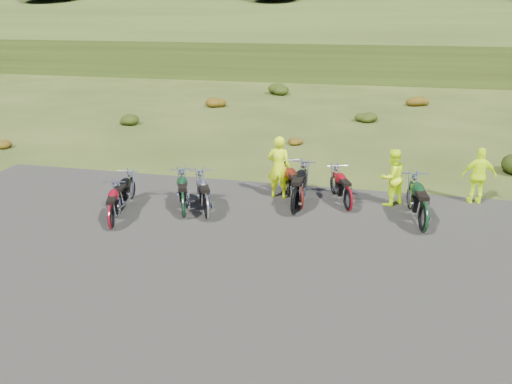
% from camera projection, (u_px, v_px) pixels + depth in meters
% --- Properties ---
extents(ground, '(300.00, 300.00, 0.00)m').
position_uv_depth(ground, '(255.00, 235.00, 12.88)').
color(ground, '#2F3D14').
rests_on(ground, ground).
extents(gravel_pad, '(20.00, 12.00, 0.04)m').
position_uv_depth(gravel_pad, '(235.00, 272.00, 11.05)').
color(gravel_pad, black).
rests_on(gravel_pad, ground).
extents(hill_slope, '(300.00, 45.97, 9.37)m').
position_uv_depth(hill_slope, '(349.00, 57.00, 58.62)').
color(hill_slope, '#313E14').
rests_on(hill_slope, ground).
extents(hill_plateau, '(300.00, 90.00, 9.17)m').
position_uv_depth(hill_plateau, '(362.00, 33.00, 113.50)').
color(hill_plateau, '#313E14').
rests_on(hill_plateau, ground).
extents(shrub_0, '(0.77, 0.77, 0.45)m').
position_uv_depth(shrub_0, '(6.00, 143.00, 20.77)').
color(shrub_0, '#65370C').
rests_on(shrub_0, ground).
extents(shrub_1, '(1.03, 1.03, 0.61)m').
position_uv_depth(shrub_1, '(128.00, 118.00, 24.99)').
color(shrub_1, black).
rests_on(shrub_1, ground).
extents(shrub_2, '(1.30, 1.30, 0.77)m').
position_uv_depth(shrub_2, '(215.00, 101.00, 29.21)').
color(shrub_2, '#65370C').
rests_on(shrub_2, ground).
extents(shrub_3, '(1.56, 1.56, 0.92)m').
position_uv_depth(shrub_3, '(279.00, 88.00, 33.43)').
color(shrub_3, black).
rests_on(shrub_3, ground).
extents(shrub_4, '(0.77, 0.77, 0.45)m').
position_uv_depth(shrub_4, '(293.00, 139.00, 21.30)').
color(shrub_4, '#65370C').
rests_on(shrub_4, ground).
extents(shrub_5, '(1.03, 1.03, 0.61)m').
position_uv_depth(shrub_5, '(365.00, 116.00, 25.52)').
color(shrub_5, black).
rests_on(shrub_5, ground).
extents(shrub_6, '(1.30, 1.30, 0.77)m').
position_uv_depth(shrub_6, '(417.00, 99.00, 29.74)').
color(shrub_6, '#65370C').
rests_on(shrub_6, ground).
extents(motorcycle_0, '(0.91, 1.95, 0.98)m').
position_uv_depth(motorcycle_0, '(119.00, 215.00, 14.07)').
color(motorcycle_0, black).
rests_on(motorcycle_0, ground).
extents(motorcycle_1, '(1.22, 1.96, 0.98)m').
position_uv_depth(motorcycle_1, '(112.00, 230.00, 13.18)').
color(motorcycle_1, maroon).
rests_on(motorcycle_1, ground).
extents(motorcycle_2, '(1.40, 2.17, 1.08)m').
position_uv_depth(motorcycle_2, '(184.00, 218.00, 13.90)').
color(motorcycle_2, '#0E3319').
rests_on(motorcycle_2, ground).
extents(motorcycle_3, '(1.53, 2.19, 1.10)m').
position_uv_depth(motorcycle_3, '(207.00, 220.00, 13.75)').
color(motorcycle_3, '#AAAAAF').
rests_on(motorcycle_3, ground).
extents(motorcycle_4, '(1.61, 2.33, 1.16)m').
position_uv_depth(motorcycle_4, '(298.00, 210.00, 14.43)').
color(motorcycle_4, '#52140D').
rests_on(motorcycle_4, ground).
extents(motorcycle_5, '(0.86, 2.35, 1.22)m').
position_uv_depth(motorcycle_5, '(294.00, 215.00, 14.10)').
color(motorcycle_5, black).
rests_on(motorcycle_5, ground).
extents(motorcycle_6, '(1.35, 2.10, 1.05)m').
position_uv_depth(motorcycle_6, '(347.00, 212.00, 14.35)').
color(motorcycle_6, maroon).
rests_on(motorcycle_6, ground).
extents(motorcycle_7, '(1.09, 2.41, 1.22)m').
position_uv_depth(motorcycle_7, '(422.00, 233.00, 12.99)').
color(motorcycle_7, '#0E3317').
rests_on(motorcycle_7, ground).
extents(person_middle, '(0.73, 0.50, 1.93)m').
position_uv_depth(person_middle, '(279.00, 168.00, 15.04)').
color(person_middle, '#D6FE0D').
rests_on(person_middle, ground).
extents(person_right_a, '(1.04, 1.02, 1.69)m').
position_uv_depth(person_right_a, '(392.00, 178.00, 14.53)').
color(person_right_a, '#D6FE0D').
rests_on(person_right_a, ground).
extents(person_right_b, '(1.03, 0.51, 1.69)m').
position_uv_depth(person_right_b, '(479.00, 177.00, 14.64)').
color(person_right_b, '#D6FE0D').
rests_on(person_right_b, ground).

